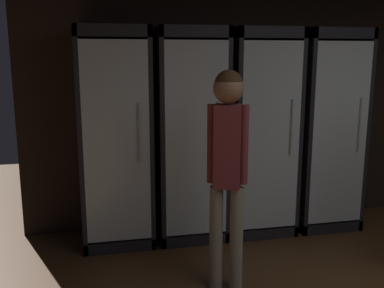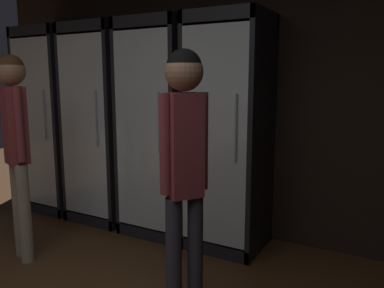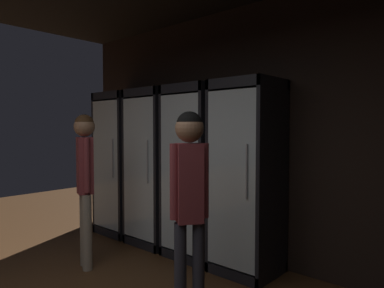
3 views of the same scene
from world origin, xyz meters
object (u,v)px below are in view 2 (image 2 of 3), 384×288
at_px(cooler_center, 162,131).
at_px(shopper_far, 184,153).
at_px(cooler_left, 106,126).
at_px(cooler_right, 230,135).
at_px(shopper_near, 16,133).
at_px(cooler_far_left, 58,122).

bearing_deg(cooler_center, shopper_far, -51.82).
height_order(cooler_left, cooler_right, same).
xyz_separation_m(cooler_center, cooler_right, (0.68, -0.00, 0.00)).
xyz_separation_m(cooler_right, shopper_near, (-1.31, -1.07, 0.06)).
xyz_separation_m(cooler_center, shopper_near, (-0.63, -1.07, 0.06)).
distance_m(cooler_far_left, cooler_right, 2.04).
xyz_separation_m(cooler_left, shopper_near, (0.05, -1.07, 0.06)).
bearing_deg(cooler_right, cooler_far_left, -179.98).
xyz_separation_m(cooler_far_left, cooler_right, (2.04, 0.00, 0.00)).
relative_size(cooler_left, cooler_center, 1.00).
bearing_deg(cooler_right, cooler_left, 179.91).
bearing_deg(shopper_far, cooler_right, 101.08).
distance_m(cooler_far_left, cooler_center, 1.36).
bearing_deg(cooler_center, shopper_near, -120.56).
bearing_deg(cooler_left, cooler_right, -0.09).
height_order(cooler_far_left, cooler_left, same).
relative_size(cooler_right, shopper_far, 1.23).
height_order(cooler_center, cooler_right, same).
relative_size(cooler_center, cooler_right, 1.00).
height_order(cooler_far_left, shopper_near, cooler_far_left).
bearing_deg(cooler_left, cooler_far_left, -179.77).
bearing_deg(cooler_far_left, cooler_right, 0.02).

